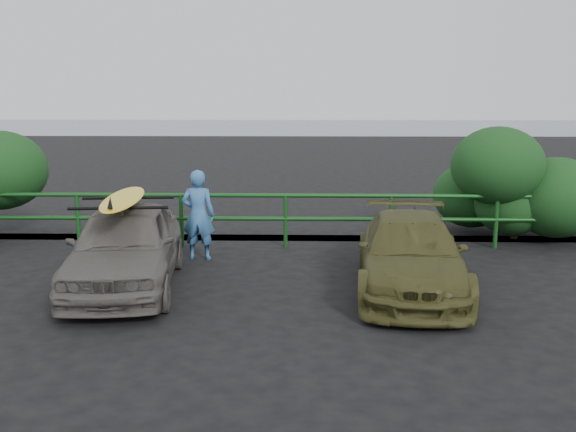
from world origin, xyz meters
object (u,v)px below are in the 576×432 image
olive_vehicle (411,254)px  man (198,215)px  guardrail (233,220)px  surfboard (123,199)px  sedan (126,246)px

olive_vehicle → man: (-3.44, 1.77, 0.25)m
guardrail → man: size_ratio=8.77×
olive_vehicle → surfboard: size_ratio=1.51×
man → guardrail: bearing=-114.6°
guardrail → surfboard: bearing=-116.1°
sedan → olive_vehicle: size_ratio=0.99×
guardrail → man: bearing=-117.8°
olive_vehicle → surfboard: bearing=-174.8°
sedan → olive_vehicle: (4.26, -0.03, -0.09)m
guardrail → sedan: 3.02m
sedan → olive_vehicle: bearing=-6.8°
sedan → surfboard: (0.00, 0.00, 0.72)m
guardrail → man: (-0.51, -0.97, 0.28)m
guardrail → sedan: size_ratio=3.73×
guardrail → man: man is taller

